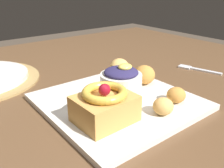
{
  "coord_description": "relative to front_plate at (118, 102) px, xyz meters",
  "views": [
    {
      "loc": [
        -0.22,
        -0.56,
        0.97
      ],
      "look_at": [
        0.07,
        -0.18,
        0.77
      ],
      "focal_mm": 39.23,
      "sensor_mm": 36.0,
      "label": 1
    }
  ],
  "objects": [
    {
      "name": "fork",
      "position": [
        0.32,
        0.03,
        -0.0
      ],
      "size": [
        0.05,
        0.13,
        0.0
      ],
      "rotation": [
        0.0,
        0.0,
        1.85
      ],
      "color": "silver",
      "rests_on": "dining_table"
    },
    {
      "name": "berry_ramekin",
      "position": [
        0.02,
        0.01,
        0.04
      ],
      "size": [
        0.09,
        0.09,
        0.07
      ],
      "color": "silver",
      "rests_on": "front_plate"
    },
    {
      "name": "cake_slice",
      "position": [
        -0.08,
        -0.05,
        0.04
      ],
      "size": [
        0.1,
        0.09,
        0.07
      ],
      "rotation": [
        0.0,
        0.0,
        0.03
      ],
      "color": "#C68E47",
      "rests_on": "front_plate"
    },
    {
      "name": "front_plate",
      "position": [
        0.0,
        0.0,
        0.0
      ],
      "size": [
        0.3,
        0.3,
        0.01
      ],
      "primitive_type": "cube",
      "color": "silver",
      "rests_on": "dining_table"
    },
    {
      "name": "fritter_middle",
      "position": [
        0.03,
        -0.1,
        0.02
      ],
      "size": [
        0.04,
        0.04,
        0.03
      ],
      "primitive_type": "ellipsoid",
      "color": "tan",
      "rests_on": "front_plate"
    },
    {
      "name": "fritter_extra",
      "position": [
        0.08,
        -0.08,
        0.02
      ],
      "size": [
        0.04,
        0.04,
        0.03
      ],
      "primitive_type": "ellipsoid",
      "color": "#BC7F38",
      "rests_on": "front_plate"
    },
    {
      "name": "fritter_front",
      "position": [
        0.1,
        0.03,
        0.03
      ],
      "size": [
        0.05,
        0.05,
        0.05
      ],
      "primitive_type": "ellipsoid",
      "color": "#BC7F38",
      "rests_on": "front_plate"
    },
    {
      "name": "dining_table",
      "position": [
        -0.07,
        0.2,
        -0.09
      ],
      "size": [
        1.51,
        0.94,
        0.73
      ],
      "color": "brown",
      "rests_on": "ground_plane"
    },
    {
      "name": "fritter_back",
      "position": [
        0.09,
        0.1,
        0.03
      ],
      "size": [
        0.05,
        0.05,
        0.05
      ],
      "primitive_type": "ellipsoid",
      "color": "tan",
      "rests_on": "front_plate"
    }
  ]
}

